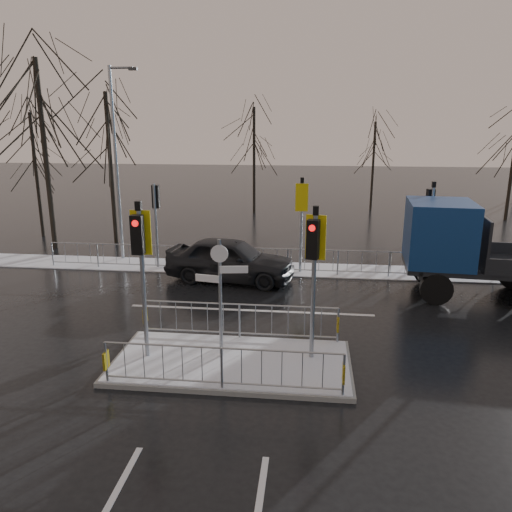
# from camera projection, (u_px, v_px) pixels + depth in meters

# --- Properties ---
(ground) EXTENTS (120.00, 120.00, 0.00)m
(ground) POSITION_uv_depth(u_px,v_px,m) (232.00, 365.00, 12.66)
(ground) COLOR black
(ground) RESTS_ON ground
(snow_verge) EXTENTS (30.00, 2.00, 0.04)m
(snow_verge) POSITION_uv_depth(u_px,v_px,m) (264.00, 268.00, 20.91)
(snow_verge) COLOR silver
(snow_verge) RESTS_ON ground
(lane_markings) EXTENTS (8.00, 11.38, 0.01)m
(lane_markings) POSITION_uv_depth(u_px,v_px,m) (230.00, 371.00, 12.34)
(lane_markings) COLOR silver
(lane_markings) RESTS_ON ground
(traffic_island) EXTENTS (6.00, 3.04, 4.15)m
(traffic_island) POSITION_uv_depth(u_px,v_px,m) (231.00, 351.00, 12.57)
(traffic_island) COLOR slate
(traffic_island) RESTS_ON ground
(far_kerb_fixtures) EXTENTS (18.00, 0.65, 3.83)m
(far_kerb_fixtures) POSITION_uv_depth(u_px,v_px,m) (271.00, 248.00, 20.13)
(far_kerb_fixtures) COLOR gray
(far_kerb_fixtures) RESTS_ON ground
(car_far_lane) EXTENTS (5.20, 2.73, 1.69)m
(car_far_lane) POSITION_uv_depth(u_px,v_px,m) (230.00, 259.00, 19.18)
(car_far_lane) COLOR black
(car_far_lane) RESTS_ON ground
(flatbed_truck) EXTENTS (7.35, 3.20, 3.32)m
(flatbed_truck) POSITION_uv_depth(u_px,v_px,m) (469.00, 247.00, 17.29)
(flatbed_truck) COLOR black
(flatbed_truck) RESTS_ON ground
(tree_near_a) EXTENTS (4.75, 4.75, 8.97)m
(tree_near_a) POSITION_uv_depth(u_px,v_px,m) (41.00, 118.00, 22.76)
(tree_near_a) COLOR black
(tree_near_a) RESTS_ON ground
(tree_near_b) EXTENTS (4.00, 4.00, 7.55)m
(tree_near_b) POSITION_uv_depth(u_px,v_px,m) (109.00, 139.00, 24.18)
(tree_near_b) COLOR black
(tree_near_b) RESTS_ON ground
(tree_near_c) EXTENTS (3.50, 3.50, 6.61)m
(tree_near_c) POSITION_uv_depth(u_px,v_px,m) (34.00, 151.00, 25.80)
(tree_near_c) COLOR black
(tree_near_c) RESTS_ON ground
(tree_far_a) EXTENTS (3.75, 3.75, 7.08)m
(tree_far_a) POSITION_uv_depth(u_px,v_px,m) (254.00, 140.00, 32.73)
(tree_far_a) COLOR black
(tree_far_a) RESTS_ON ground
(tree_far_b) EXTENTS (3.25, 3.25, 6.14)m
(tree_far_b) POSITION_uv_depth(u_px,v_px,m) (374.00, 149.00, 33.94)
(tree_far_b) COLOR black
(tree_far_b) RESTS_ON ground
(street_lamp_left) EXTENTS (1.25, 0.18, 8.20)m
(street_lamp_left) POSITION_uv_depth(u_px,v_px,m) (117.00, 157.00, 21.30)
(street_lamp_left) COLOR gray
(street_lamp_left) RESTS_ON ground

